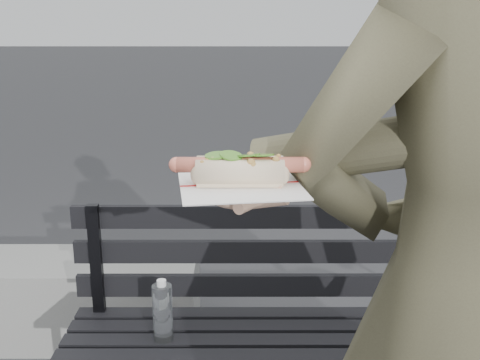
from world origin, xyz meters
name	(u,v)px	position (x,y,z in m)	size (l,w,h in m)	color
park_bench	(286,316)	(0.04, 0.82, 0.52)	(1.50, 0.44, 0.88)	black
concrete_block	(73,298)	(-0.92, 1.57, 0.20)	(1.20, 0.40, 0.40)	slate
person	(466,314)	(0.30, 0.05, 0.96)	(0.70, 0.46, 1.92)	#45412E
held_hotdog	(360,152)	(0.08, 0.03, 1.27)	(0.64, 0.30, 0.20)	#45412E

